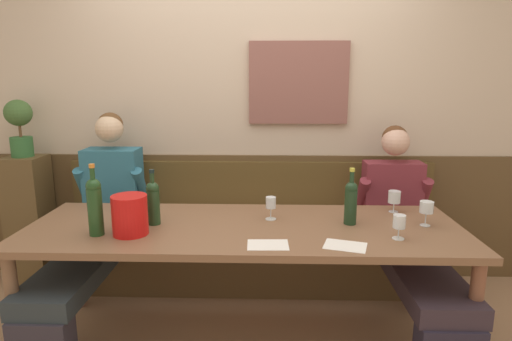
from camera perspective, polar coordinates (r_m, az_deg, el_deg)
room_wall_back at (r=3.35m, az=-0.61°, el=9.24°), size 6.80×0.12×2.80m
wood_wainscot_panel at (r=3.46m, az=-0.68°, el=-6.03°), size 6.80×0.03×0.98m
wall_bench at (r=3.34m, az=-0.83°, el=-10.59°), size 2.81×0.42×0.94m
dining_table at (r=2.53m, az=-1.59°, el=-8.81°), size 2.51×0.86×0.73m
person_center_left_seat at (r=3.09m, az=-20.39°, el=-6.16°), size 0.50×1.32×1.33m
person_left_seat at (r=2.98m, az=19.46°, el=-7.79°), size 0.52×1.31×1.24m
ice_bucket at (r=2.43m, az=-16.42°, el=-5.70°), size 0.19×0.19×0.22m
wine_bottle_clear_water at (r=2.56m, az=-13.52°, el=-3.99°), size 0.08×0.08×0.33m
wine_bottle_green_tall at (r=2.46m, az=-20.64°, el=-4.28°), size 0.08×0.08×0.39m
wine_bottle_amber_mid at (r=2.55m, az=12.49°, el=-3.96°), size 0.07×0.07×0.33m
wine_glass_mid_right at (r=2.39m, az=18.50°, el=-6.65°), size 0.07×0.07×0.13m
wine_glass_center_front at (r=2.58m, az=1.99°, el=-4.49°), size 0.07×0.07×0.14m
wine_glass_right_end at (r=2.65m, az=21.72°, el=-4.70°), size 0.08×0.08×0.14m
wine_glass_mid_left at (r=2.86m, az=17.91°, el=-3.42°), size 0.08×0.08×0.14m
tasting_sheet_left_guest at (r=2.25m, az=11.78°, el=-9.77°), size 0.24×0.20×0.00m
tasting_sheet_right_guest at (r=2.22m, az=1.60°, el=-9.85°), size 0.21×0.16×0.00m
corner_pedestal at (r=3.77m, az=-27.80°, el=-5.83°), size 0.28×0.28×1.00m
potted_plant at (r=3.63m, az=-28.94°, el=5.41°), size 0.19×0.19×0.42m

